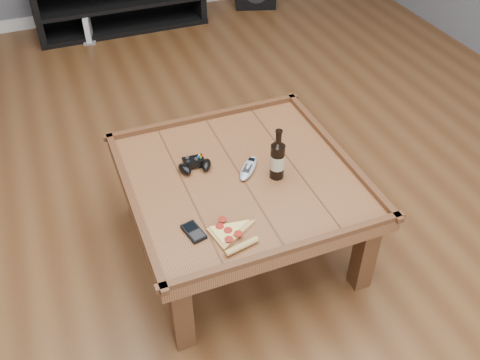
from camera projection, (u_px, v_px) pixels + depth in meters
name	position (u px, v px, depth m)	size (l,w,h in m)	color
ground	(241.00, 245.00, 2.66)	(6.00, 6.00, 0.00)	#4E2E16
baseboard	(117.00, 10.00, 4.74)	(5.00, 0.02, 0.10)	silver
coffee_table	(241.00, 186.00, 2.40)	(1.03, 1.03, 0.48)	#573119
beer_bottle	(277.00, 159.00, 2.30)	(0.06, 0.06, 0.25)	black
game_controller	(195.00, 165.00, 2.39)	(0.17, 0.11, 0.05)	black
pizza_slice	(230.00, 234.00, 2.08)	(0.20, 0.28, 0.03)	tan
smartphone	(194.00, 232.00, 2.09)	(0.08, 0.12, 0.02)	black
remote_control	(248.00, 168.00, 2.38)	(0.16, 0.18, 0.03)	#969CA3
game_console	(88.00, 30.00, 4.32)	(0.13, 0.19, 0.21)	gray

